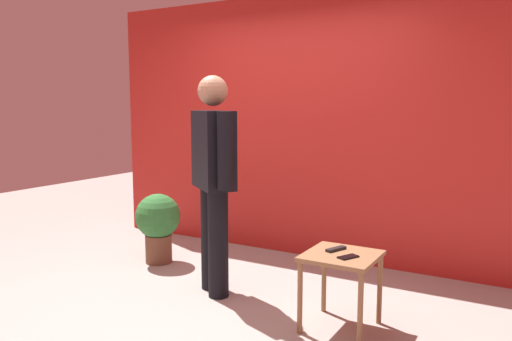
# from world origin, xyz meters

# --- Properties ---
(ground_plane) EXTENTS (12.00, 12.00, 0.00)m
(ground_plane) POSITION_xyz_m (0.00, 0.00, 0.00)
(ground_plane) COLOR #9E9991
(back_wall_red) EXTENTS (4.41, 0.12, 2.66)m
(back_wall_red) POSITION_xyz_m (0.00, 1.66, 1.33)
(back_wall_red) COLOR red
(back_wall_red) RESTS_ON ground_plane
(standing_person) EXTENTS (0.63, 0.52, 1.78)m
(standing_person) POSITION_xyz_m (-0.04, 0.28, 1.00)
(standing_person) COLOR black
(standing_person) RESTS_ON ground_plane
(side_table) EXTENTS (0.48, 0.48, 0.53)m
(side_table) POSITION_xyz_m (1.11, 0.16, 0.45)
(side_table) COLOR olive
(side_table) RESTS_ON ground_plane
(cell_phone) EXTENTS (0.13, 0.16, 0.01)m
(cell_phone) POSITION_xyz_m (1.18, 0.10, 0.54)
(cell_phone) COLOR black
(cell_phone) RESTS_ON side_table
(tv_remote) EXTENTS (0.10, 0.17, 0.02)m
(tv_remote) POSITION_xyz_m (1.05, 0.22, 0.54)
(tv_remote) COLOR black
(tv_remote) RESTS_ON side_table
(potted_plant) EXTENTS (0.44, 0.44, 0.69)m
(potted_plant) POSITION_xyz_m (-0.98, 0.66, 0.41)
(potted_plant) COLOR brown
(potted_plant) RESTS_ON ground_plane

